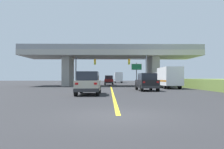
% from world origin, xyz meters
% --- Properties ---
extents(ground, '(160.00, 160.00, 0.00)m').
position_xyz_m(ground, '(0.00, 31.38, 0.00)').
color(ground, '#2B2B2D').
extents(overpass_bridge, '(31.85, 8.57, 7.22)m').
position_xyz_m(overpass_bridge, '(0.00, 31.38, 5.20)').
color(overpass_bridge, '#A8A59E').
rests_on(overpass_bridge, ground).
extents(lane_divider_stripe, '(0.20, 28.24, 0.01)m').
position_xyz_m(lane_divider_stripe, '(0.00, 14.12, 0.00)').
color(lane_divider_stripe, yellow).
rests_on(lane_divider_stripe, ground).
extents(suv_lead, '(2.03, 4.58, 2.02)m').
position_xyz_m(suv_lead, '(-2.16, 10.50, 1.01)').
color(suv_lead, '#B7B29E').
rests_on(suv_lead, ground).
extents(suv_crossing, '(2.20, 4.40, 2.02)m').
position_xyz_m(suv_crossing, '(4.03, 16.17, 1.01)').
color(suv_crossing, black).
rests_on(suv_crossing, ground).
extents(box_truck, '(2.33, 7.22, 2.97)m').
position_xyz_m(box_truck, '(8.19, 22.12, 1.58)').
color(box_truck, silver).
rests_on(box_truck, ground).
extents(sedan_oncoming, '(1.92, 4.32, 2.02)m').
position_xyz_m(sedan_oncoming, '(-0.34, 37.47, 1.01)').
color(sedan_oncoming, maroon).
rests_on(sedan_oncoming, ground).
extents(traffic_signal_nearside, '(3.15, 0.36, 5.46)m').
position_xyz_m(traffic_signal_nearside, '(4.90, 27.24, 3.44)').
color(traffic_signal_nearside, slate).
rests_on(traffic_signal_nearside, ground).
extents(traffic_signal_farside, '(3.48, 0.36, 5.31)m').
position_xyz_m(traffic_signal_farside, '(-4.76, 27.67, 3.43)').
color(traffic_signal_farside, '#56595E').
rests_on(traffic_signal_farside, ground).
extents(highway_sign, '(1.84, 0.17, 4.16)m').
position_xyz_m(highway_sign, '(4.56, 29.05, 3.09)').
color(highway_sign, '#56595E').
rests_on(highway_sign, ground).
extents(semi_truck_distant, '(2.33, 6.95, 3.19)m').
position_xyz_m(semi_truck_distant, '(2.61, 57.20, 1.67)').
color(semi_truck_distant, navy).
rests_on(semi_truck_distant, ground).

